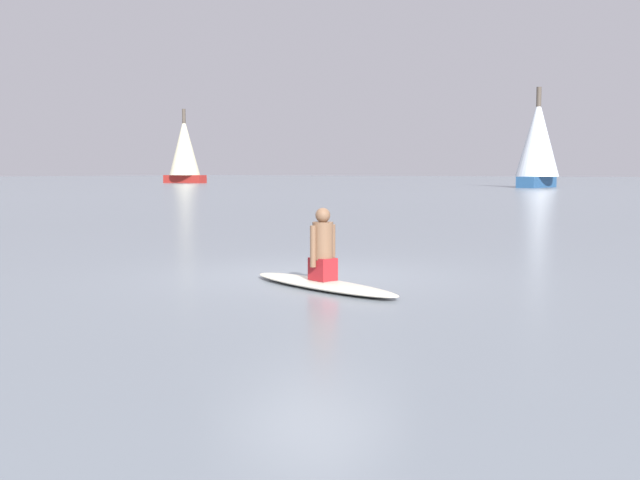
# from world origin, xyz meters

# --- Properties ---
(ground_plane) EXTENTS (400.00, 400.00, 0.00)m
(ground_plane) POSITION_xyz_m (0.00, 0.00, 0.00)
(ground_plane) COLOR gray
(surfboard) EXTENTS (1.20, 2.90, 0.12)m
(surfboard) POSITION_xyz_m (-0.83, -0.86, 0.06)
(surfboard) COLOR silver
(surfboard) RESTS_ON ground
(person_paddler) EXTENTS (0.44, 0.38, 0.99)m
(person_paddler) POSITION_xyz_m (-0.83, -0.86, 0.56)
(person_paddler) COLOR #A51E23
(person_paddler) RESTS_ON surfboard
(sailboat_near_right) EXTENTS (4.75, 5.98, 9.68)m
(sailboat_near_right) POSITION_xyz_m (60.04, 67.89, 4.52)
(sailboat_near_right) COLOR maroon
(sailboat_near_right) RESTS_ON ground
(sailboat_far_right) EXTENTS (5.86, 4.11, 9.55)m
(sailboat_far_right) POSITION_xyz_m (61.78, 20.57, 4.46)
(sailboat_far_right) COLOR navy
(sailboat_far_right) RESTS_ON ground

